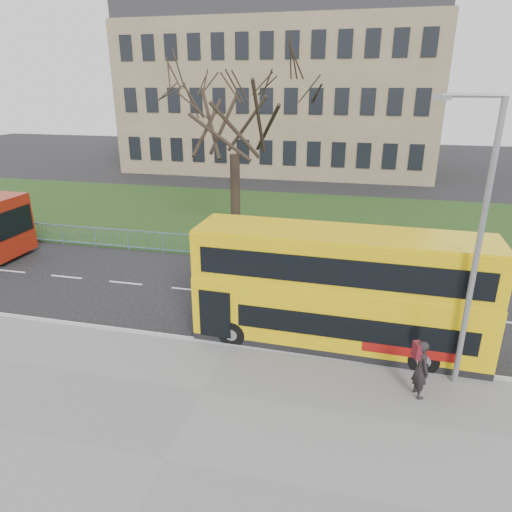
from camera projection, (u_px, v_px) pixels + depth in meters
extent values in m
plane|color=black|center=(241.00, 325.00, 16.74)|extent=(120.00, 120.00, 0.00)
cube|color=slate|center=(165.00, 462.00, 10.57)|extent=(80.00, 10.50, 0.12)
cube|color=#9A9A9C|center=(229.00, 345.00, 15.31)|extent=(80.00, 0.20, 0.14)
cube|color=#1C3312|center=(298.00, 220.00, 29.76)|extent=(80.00, 15.40, 0.08)
cube|color=#7B6C4E|center=(282.00, 99.00, 47.27)|extent=(30.00, 15.00, 14.00)
cube|color=yellow|center=(337.00, 312.00, 15.12)|extent=(9.46, 2.49, 1.75)
cube|color=yellow|center=(339.00, 284.00, 14.76)|extent=(9.46, 2.49, 0.30)
cube|color=yellow|center=(341.00, 257.00, 14.43)|extent=(9.41, 2.44, 1.57)
cube|color=black|center=(352.00, 329.00, 13.94)|extent=(7.25, 0.24, 0.76)
cube|color=black|center=(338.00, 272.00, 13.46)|extent=(8.65, 0.27, 0.85)
cylinder|color=black|center=(232.00, 333.00, 15.27)|extent=(0.94, 0.28, 0.93)
cylinder|color=black|center=(423.00, 360.00, 13.80)|extent=(0.94, 0.28, 0.93)
imported|color=black|center=(421.00, 369.00, 12.48)|extent=(0.60, 0.73, 1.71)
cylinder|color=gray|center=(477.00, 255.00, 11.97)|extent=(0.16, 0.16, 7.91)
cylinder|color=gray|center=(473.00, 95.00, 10.79)|extent=(1.39, 0.21, 0.10)
cube|color=gray|center=(442.00, 97.00, 11.01)|extent=(0.46, 0.21, 0.12)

